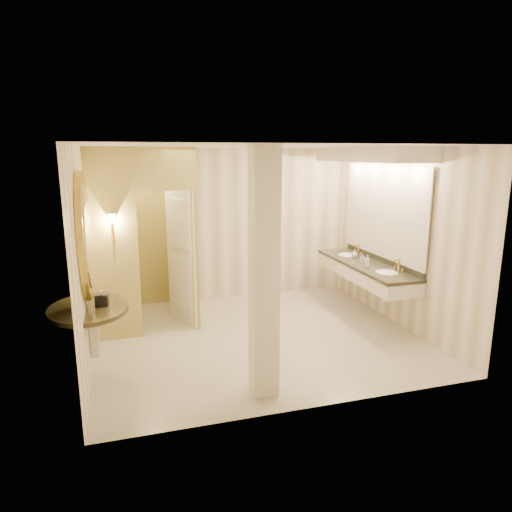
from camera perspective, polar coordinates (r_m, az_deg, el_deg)
The scene contains 16 objects.
floor at distance 6.76m, azimuth 0.19°, elevation -9.97°, with size 4.50×4.50×0.00m, color beige.
ceiling at distance 6.24m, azimuth 0.21°, elevation 13.57°, with size 4.50×4.50×0.00m, color white.
wall_back at distance 8.27m, azimuth -3.78°, elevation 3.96°, with size 4.50×0.02×2.70m, color white.
wall_front at distance 4.54m, azimuth 7.47°, elevation -3.51°, with size 4.50×0.02×2.70m, color white.
wall_left at distance 6.12m, azimuth -20.41°, elevation 0.05°, with size 0.02×4.00×2.70m, color white.
wall_right at distance 7.32m, azimuth 17.35°, elevation 2.25°, with size 0.02×4.00×2.70m, color white.
toilet_closet at distance 7.08m, azimuth -10.82°, elevation 2.56°, with size 1.50×1.55×2.70m.
wall_sconce at distance 6.47m, azimuth -17.56°, elevation 4.34°, with size 0.14×0.14×0.42m.
vanity at distance 7.47m, azimuth 14.06°, elevation 4.81°, with size 0.75×2.47×2.09m.
console_shelf at distance 5.52m, azimuth -20.42°, elevation -1.26°, with size 1.13×1.13×2.02m.
pillar at distance 4.81m, azimuth 1.01°, elevation -2.45°, with size 0.28×0.28×2.70m, color white.
tissue_box at distance 5.62m, azimuth -18.72°, elevation -5.21°, with size 0.14×0.14×0.14m, color black.
toilet at distance 7.60m, azimuth -16.45°, elevation -4.98°, with size 0.41×0.71×0.73m, color white.
soap_bottle_a at distance 7.61m, azimuth 13.17°, elevation -0.27°, with size 0.06×0.06×0.13m, color beige.
soap_bottle_b at distance 7.91m, azimuth 12.20°, elevation 0.28°, with size 0.10×0.10×0.13m, color silver.
soap_bottle_c at distance 7.28m, azimuth 13.74°, elevation -0.63°, with size 0.07×0.07×0.19m, color #C6B28C.
Camera 1 is at (-1.79, -5.97, 2.61)m, focal length 32.00 mm.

